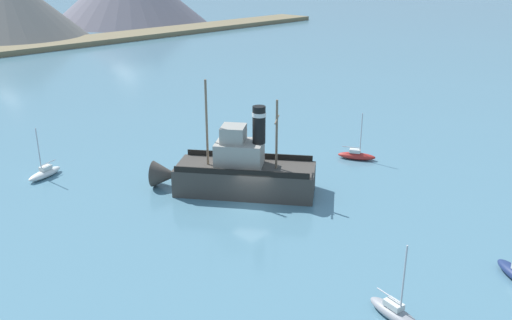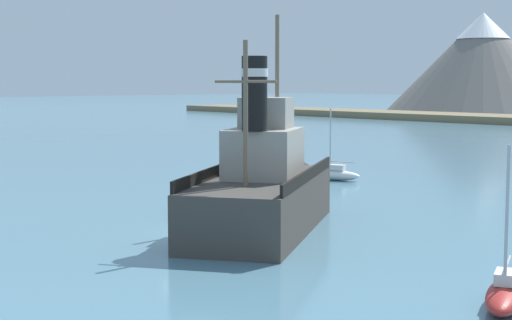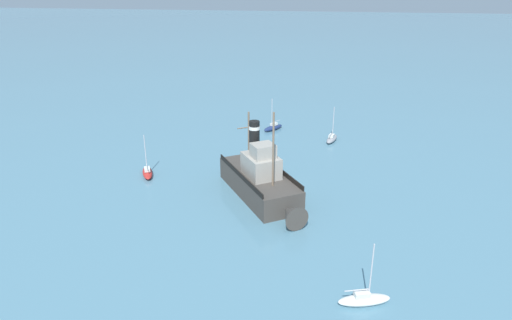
{
  "view_description": "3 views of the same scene",
  "coord_description": "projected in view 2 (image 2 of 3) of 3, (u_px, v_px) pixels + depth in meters",
  "views": [
    {
      "loc": [
        -29.46,
        -28.3,
        19.19
      ],
      "look_at": [
        4.37,
        3.56,
        1.95
      ],
      "focal_mm": 38.0,
      "sensor_mm": 36.0,
      "label": 1
    },
    {
      "loc": [
        27.61,
        -20.82,
        6.72
      ],
      "look_at": [
        0.17,
        3.41,
        3.05
      ],
      "focal_mm": 55.0,
      "sensor_mm": 36.0,
      "label": 2
    },
    {
      "loc": [
        -6.13,
        45.58,
        21.36
      ],
      "look_at": [
        2.32,
        0.83,
        3.3
      ],
      "focal_mm": 32.0,
      "sensor_mm": 36.0,
      "label": 3
    }
  ],
  "objects": [
    {
      "name": "ground_plane",
      "position": [
        196.0,
        233.0,
        34.98
      ],
      "size": [
        600.0,
        600.0,
        0.0
      ],
      "primitive_type": "plane",
      "color": "teal"
    },
    {
      "name": "sailboat_white",
      "position": [
        334.0,
        174.0,
        53.59
      ],
      "size": [
        3.95,
        2.24,
        4.9
      ],
      "color": "white",
      "rests_on": "ground"
    },
    {
      "name": "sailboat_red",
      "position": [
        505.0,
        294.0,
        23.33
      ],
      "size": [
        2.67,
        3.89,
        4.9
      ],
      "color": "#B22823",
      "rests_on": "ground"
    },
    {
      "name": "old_tugboat",
      "position": [
        264.0,
        189.0,
        35.65
      ],
      "size": [
        10.95,
        13.77,
        9.9
      ],
      "color": "#423D38",
      "rests_on": "ground"
    }
  ]
}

